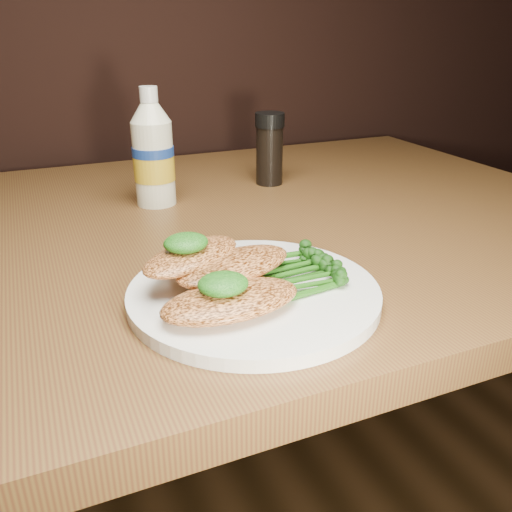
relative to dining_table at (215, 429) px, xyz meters
name	(u,v)px	position (x,y,z in m)	size (l,w,h in m)	color
dining_table	(215,429)	(0.00, 0.00, 0.00)	(1.20, 0.80, 0.75)	#502C18
plate	(254,293)	(-0.03, -0.24, 0.38)	(0.25, 0.25, 0.01)	white
chicken_front	(231,300)	(-0.07, -0.28, 0.40)	(0.13, 0.07, 0.02)	#EA8D4A
chicken_mid	(234,265)	(-0.04, -0.22, 0.41)	(0.13, 0.07, 0.02)	#EA8D4A
chicken_back	(192,256)	(-0.08, -0.20, 0.41)	(0.12, 0.06, 0.02)	#EA8D4A
pesto_front	(223,284)	(-0.07, -0.27, 0.42)	(0.05, 0.04, 0.02)	#073408
pesto_back	(186,243)	(-0.09, -0.20, 0.43)	(0.05, 0.04, 0.02)	#073408
broccolini_bundle	(286,271)	(0.01, -0.24, 0.40)	(0.12, 0.09, 0.02)	#205913
mayo_bottle	(153,147)	(-0.05, 0.10, 0.46)	(0.06, 0.06, 0.17)	#EBE9C7
pepper_grinder	(269,149)	(0.16, 0.13, 0.43)	(0.05, 0.05, 0.12)	black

